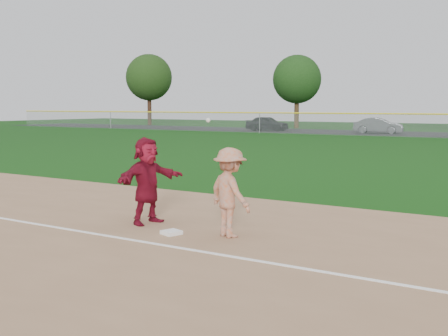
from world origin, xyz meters
The scene contains 9 objects.
ground centered at (0.00, 0.00, 0.00)m, with size 160.00×160.00×0.00m, color #0E3E0B.
foul_line centered at (0.00, -0.80, 0.03)m, with size 60.00×0.10×0.01m, color white.
first_base centered at (-0.38, 0.03, 0.06)m, with size 0.35×0.35×0.08m, color white.
base_runner centered at (-1.51, 0.62, 1.01)m, with size 1.83×0.58×1.98m, color maroon.
car_left centered at (-21.67, 44.81, 0.80)m, with size 1.86×4.63×1.58m, color black.
car_mid centered at (-9.66, 45.16, 0.77)m, with size 1.62×4.64×1.53m, color #525459.
first_base_play centered at (0.76, 0.51, 0.94)m, with size 1.36×1.09×2.43m.
tree_0 centered at (-44.00, 52.00, 6.59)m, with size 6.40×6.40×9.81m.
tree_1 centered at (-22.00, 53.00, 5.83)m, with size 5.80×5.80×8.75m.
Camera 1 is at (6.67, -9.12, 2.70)m, focal length 45.00 mm.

